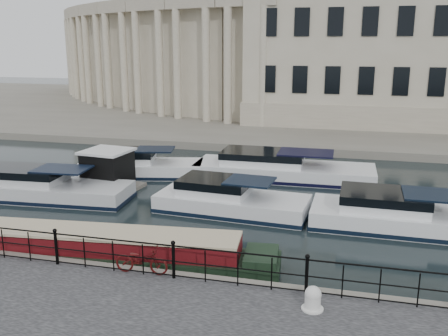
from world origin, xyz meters
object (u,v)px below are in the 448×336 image
Objects in this scene: mooring_bollard at (313,299)px; narrowboat at (87,252)px; bicycle at (142,260)px; harbour_hut at (108,172)px.

mooring_bollard reaches higher than narrowboat.
bicycle is 2.51× the size of mooring_bollard.
mooring_bollard is 0.20× the size of harbour_hut.
bicycle is 0.12× the size of narrowboat.
mooring_bollard is 8.36m from narrowboat.
narrowboat is (-8.02, 2.28, -0.50)m from mooring_bollard.
harbour_hut is at bearing 106.91° from narrowboat.
bicycle is 5.39m from mooring_bollard.
harbour_hut is (-6.11, 9.76, -0.04)m from bicycle.
harbour_hut is (-3.41, 8.36, 0.59)m from narrowboat.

